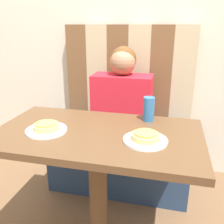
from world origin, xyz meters
TOP-DOWN VIEW (x-y plane):
  - wall_back at (0.00, 0.99)m, footprint 7.00×0.05m
  - booth_seat at (0.00, 0.65)m, footprint 1.04×0.56m
  - booth_backrest at (-0.00, 0.90)m, footprint 1.04×0.07m
  - dining_table at (0.00, 0.00)m, footprint 1.05×0.60m
  - person at (0.00, 0.65)m, footprint 0.44×0.23m
  - plate_left at (-0.25, -0.06)m, footprint 0.21×0.21m
  - plate_right at (0.25, -0.06)m, footprint 0.21×0.21m
  - pizza_left at (-0.25, -0.06)m, footprint 0.13×0.13m
  - pizza_right at (0.25, -0.06)m, footprint 0.13×0.13m
  - drinking_cup at (0.24, 0.22)m, footprint 0.06×0.06m

SIDE VIEW (x-z plane):
  - booth_seat at x=0.00m, z-range 0.00..0.44m
  - dining_table at x=0.00m, z-range 0.26..0.97m
  - plate_left at x=-0.25m, z-range 0.72..0.73m
  - plate_right at x=0.25m, z-range 0.72..0.73m
  - person at x=0.00m, z-range 0.41..1.06m
  - pizza_left at x=-0.25m, z-range 0.73..0.76m
  - pizza_right at x=0.25m, z-range 0.73..0.76m
  - drinking_cup at x=0.24m, z-range 0.72..0.85m
  - booth_backrest at x=0.00m, z-range 0.44..1.23m
  - wall_back at x=0.00m, z-range 0.00..2.60m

